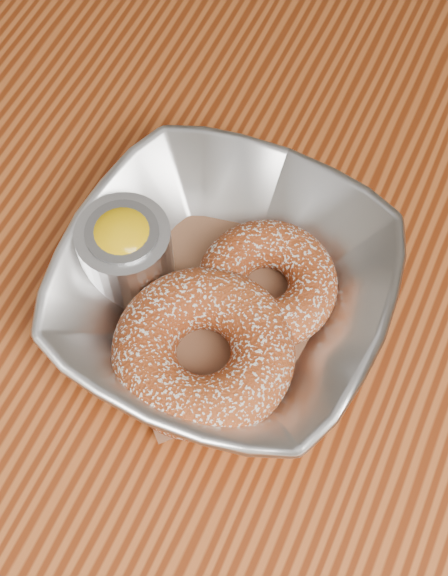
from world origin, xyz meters
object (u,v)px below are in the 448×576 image
at_px(table, 141,270).
at_px(donut_front, 204,352).
at_px(serving_bowl, 224,291).
at_px(donut_back, 267,283).
at_px(ramekin, 125,249).

relative_size(table, donut_front, 10.72).
relative_size(serving_bowl, donut_front, 1.86).
height_order(donut_back, ramekin, ramekin).
bearing_deg(donut_front, ramekin, 151.43).
xyz_separation_m(donut_front, ramekin, (-0.07, 0.04, 0.01)).
distance_m(serving_bowl, donut_front, 0.05).
bearing_deg(table, ramekin, -60.12).
distance_m(donut_front, ramekin, 0.09).
height_order(serving_bowl, donut_front, serving_bowl).
relative_size(table, serving_bowl, 5.76).
relative_size(donut_back, donut_front, 0.80).
height_order(table, serving_bowl, serving_bowl).
xyz_separation_m(serving_bowl, donut_back, (0.02, 0.02, 0.00)).
height_order(serving_bowl, donut_back, serving_bowl).
height_order(table, donut_back, donut_back).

